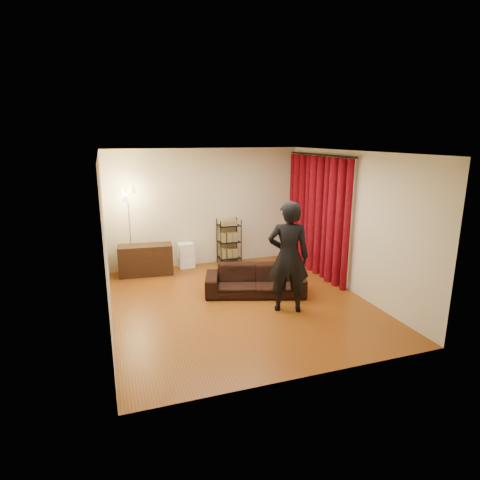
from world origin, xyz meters
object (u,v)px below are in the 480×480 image
object	(u,v)px
person	(288,257)
wire_shelf	(229,242)
storage_boxes	(186,255)
floor_lamp	(130,233)
media_cabinet	(146,260)
sofa	(255,280)

from	to	relation	value
person	wire_shelf	world-z (taller)	person
storage_boxes	floor_lamp	xyz separation A→B (m)	(-1.23, -0.21, 0.67)
storage_boxes	floor_lamp	world-z (taller)	floor_lamp
media_cabinet	wire_shelf	distance (m)	1.98
media_cabinet	storage_boxes	xyz separation A→B (m)	(0.94, 0.20, -0.04)
person	storage_boxes	world-z (taller)	person
storage_boxes	floor_lamp	size ratio (longest dim) A/B	0.30
person	floor_lamp	world-z (taller)	person
person	floor_lamp	bearing A→B (deg)	-25.10
person	storage_boxes	xyz separation A→B (m)	(-1.20, 2.88, -0.68)
sofa	person	size ratio (longest dim) A/B	0.98
sofa	wire_shelf	distance (m)	2.00
storage_boxes	wire_shelf	size ratio (longest dim) A/B	0.54
sofa	wire_shelf	xyz separation A→B (m)	(0.08, 1.98, 0.27)
person	media_cabinet	world-z (taller)	person
person	media_cabinet	bearing A→B (deg)	-28.85
media_cabinet	floor_lamp	distance (m)	0.69
storage_boxes	media_cabinet	bearing A→B (deg)	-167.93
person	floor_lamp	size ratio (longest dim) A/B	1.01
person	floor_lamp	xyz separation A→B (m)	(-2.43, 2.67, -0.01)
media_cabinet	person	bearing A→B (deg)	-46.46
person	wire_shelf	bearing A→B (deg)	-63.80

